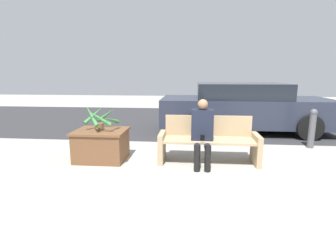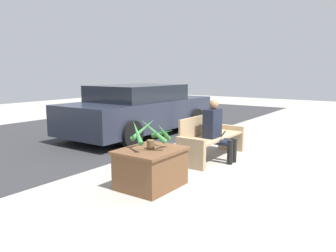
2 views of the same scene
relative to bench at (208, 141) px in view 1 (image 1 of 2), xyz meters
The scene contains 8 objects.
ground_plane 1.07m from the bench, 86.25° to the right, with size 30.00×30.00×0.00m, color #9E998E.
road_surface 4.31m from the bench, 89.13° to the left, with size 20.00×6.00×0.01m, color #2D2D30.
bench is the anchor object (origin of this frame).
person_seated 0.32m from the bench, 122.82° to the right, with size 0.38×0.57×1.15m.
planter_box 1.97m from the bench, behind, with size 0.93×0.77×0.56m.
potted_plant 2.00m from the bench, behind, with size 0.63×0.60×0.48m.
parked_car 2.92m from the bench, 67.82° to the left, with size 4.49×1.98×1.32m.
bollard_post 2.53m from the bench, 26.25° to the left, with size 0.15×0.15×0.85m.
Camera 1 is at (-0.37, -3.63, 1.59)m, focal length 28.00 mm.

